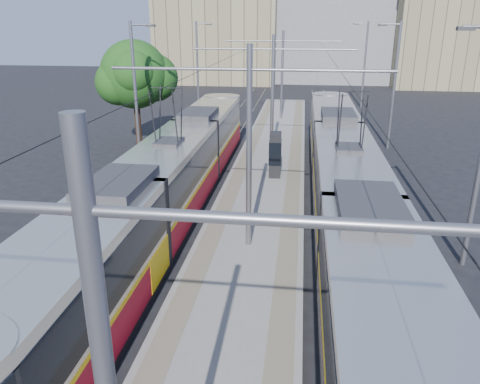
# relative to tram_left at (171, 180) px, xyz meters

# --- Properties ---
(platform) EXTENTS (4.00, 50.00, 0.30)m
(platform) POSITION_rel_tram_left_xyz_m (3.60, 6.26, -1.56)
(platform) COLOR gray
(platform) RESTS_ON ground
(tactile_strip_left) EXTENTS (0.70, 50.00, 0.01)m
(tactile_strip_left) POSITION_rel_tram_left_xyz_m (2.15, 6.26, -1.40)
(tactile_strip_left) COLOR gray
(tactile_strip_left) RESTS_ON platform
(tactile_strip_right) EXTENTS (0.70, 50.00, 0.01)m
(tactile_strip_right) POSITION_rel_tram_left_xyz_m (5.05, 6.26, -1.40)
(tactile_strip_right) COLOR gray
(tactile_strip_right) RESTS_ON platform
(rails) EXTENTS (8.71, 70.00, 0.03)m
(rails) POSITION_rel_tram_left_xyz_m (3.60, 6.26, -1.69)
(rails) COLOR gray
(rails) RESTS_ON ground
(tram_left) EXTENTS (2.43, 27.82, 5.50)m
(tram_left) POSITION_rel_tram_left_xyz_m (0.00, 0.00, 0.00)
(tram_left) COLOR black
(tram_left) RESTS_ON ground
(tram_right) EXTENTS (2.43, 31.48, 5.50)m
(tram_right) POSITION_rel_tram_left_xyz_m (7.20, 0.00, 0.15)
(tram_right) COLOR black
(tram_right) RESTS_ON ground
(catenary) EXTENTS (9.20, 70.00, 7.00)m
(catenary) POSITION_rel_tram_left_xyz_m (3.60, 3.42, 2.81)
(catenary) COLOR slate
(catenary) RESTS_ON platform
(street_lamps) EXTENTS (15.18, 38.22, 8.00)m
(street_lamps) POSITION_rel_tram_left_xyz_m (3.60, 10.26, 2.47)
(street_lamps) COLOR slate
(street_lamps) RESTS_ON ground
(shelter) EXTENTS (0.68, 1.06, 2.30)m
(shelter) POSITION_rel_tram_left_xyz_m (4.05, 5.45, -0.21)
(shelter) COLOR black
(shelter) RESTS_ON platform
(tree) EXTENTS (4.78, 4.42, 6.95)m
(tree) POSITION_rel_tram_left_xyz_m (-5.10, 11.58, 2.99)
(tree) COLOR #382314
(tree) RESTS_ON ground
(building_left) EXTENTS (16.32, 12.24, 15.19)m
(building_left) POSITION_rel_tram_left_xyz_m (-6.40, 49.26, 5.90)
(building_left) COLOR gray
(building_left) RESTS_ON ground
(building_centre) EXTENTS (18.36, 14.28, 14.55)m
(building_centre) POSITION_rel_tram_left_xyz_m (9.60, 53.26, 5.57)
(building_centre) COLOR gray
(building_centre) RESTS_ON ground
(building_right) EXTENTS (14.28, 10.20, 12.60)m
(building_right) POSITION_rel_tram_left_xyz_m (23.60, 47.26, 4.60)
(building_right) COLOR gray
(building_right) RESTS_ON ground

